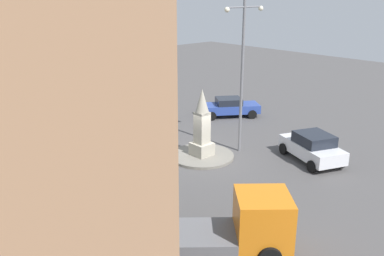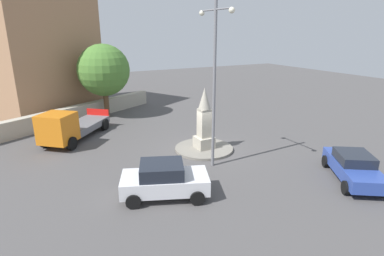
% 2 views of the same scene
% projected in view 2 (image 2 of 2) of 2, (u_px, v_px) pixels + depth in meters
% --- Properties ---
extents(ground_plane, '(80.00, 80.00, 0.00)m').
position_uv_depth(ground_plane, '(204.00, 150.00, 19.52)').
color(ground_plane, '#4F4C4C').
extents(traffic_island, '(3.63, 3.63, 0.15)m').
position_uv_depth(traffic_island, '(204.00, 149.00, 19.50)').
color(traffic_island, gray).
rests_on(traffic_island, ground).
extents(monument, '(1.06, 1.06, 3.78)m').
position_uv_depth(monument, '(204.00, 122.00, 18.98)').
color(monument, '#B2AA99').
rests_on(monument, traffic_island).
extents(streetlamp, '(2.95, 0.28, 8.70)m').
position_uv_depth(streetlamp, '(214.00, 72.00, 15.71)').
color(streetlamp, slate).
rests_on(streetlamp, ground).
extents(car_blue_parked_right, '(4.51, 3.78, 1.40)m').
position_uv_depth(car_blue_parked_right, '(353.00, 166.00, 15.37)').
color(car_blue_parked_right, '#2D479E').
rests_on(car_blue_parked_right, ground).
extents(car_white_near_island, '(3.12, 4.25, 1.60)m').
position_uv_depth(car_white_near_island, '(164.00, 179.00, 13.82)').
color(car_white_near_island, silver).
rests_on(car_white_near_island, ground).
extents(truck_orange_approaching, '(5.70, 5.29, 2.24)m').
position_uv_depth(truck_orange_approaching, '(69.00, 127.00, 20.54)').
color(truck_orange_approaching, orange).
rests_on(truck_orange_approaching, ground).
extents(stone_boundary_wall, '(7.89, 13.97, 1.28)m').
position_uv_depth(stone_boundary_wall, '(80.00, 113.00, 25.80)').
color(stone_boundary_wall, '#B2AA99').
rests_on(stone_boundary_wall, ground).
extents(corner_building, '(10.55, 10.79, 11.14)m').
position_uv_depth(corner_building, '(36.00, 50.00, 27.15)').
color(corner_building, '#A87A56').
rests_on(corner_building, ground).
extents(tree_near_wall, '(4.30, 4.30, 6.16)m').
position_uv_depth(tree_near_wall, '(104.00, 70.00, 25.83)').
color(tree_near_wall, brown).
rests_on(tree_near_wall, ground).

